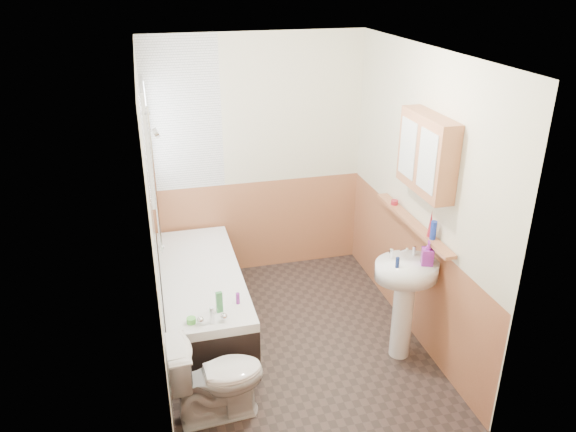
{
  "coord_description": "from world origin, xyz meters",
  "views": [
    {
      "loc": [
        -1.06,
        -3.98,
        3.07
      ],
      "look_at": [
        0.0,
        0.15,
        1.15
      ],
      "focal_mm": 35.0,
      "sensor_mm": 36.0,
      "label": 1
    }
  ],
  "objects_px": {
    "bathtub": "(203,297)",
    "pine_shelf": "(413,223)",
    "sink": "(405,290)",
    "medicine_cabinet": "(427,154)",
    "toilet": "(217,377)"
  },
  "relations": [
    {
      "from": "toilet",
      "to": "pine_shelf",
      "type": "relative_size",
      "value": 0.53
    },
    {
      "from": "sink",
      "to": "medicine_cabinet",
      "type": "bearing_deg",
      "value": 55.39
    },
    {
      "from": "bathtub",
      "to": "sink",
      "type": "height_order",
      "value": "sink"
    },
    {
      "from": "bathtub",
      "to": "sink",
      "type": "bearing_deg",
      "value": -28.66
    },
    {
      "from": "pine_shelf",
      "to": "medicine_cabinet",
      "type": "relative_size",
      "value": 1.92
    },
    {
      "from": "bathtub",
      "to": "toilet",
      "type": "height_order",
      "value": "bathtub"
    },
    {
      "from": "bathtub",
      "to": "medicine_cabinet",
      "type": "bearing_deg",
      "value": -21.07
    },
    {
      "from": "toilet",
      "to": "pine_shelf",
      "type": "xyz_separation_m",
      "value": [
        1.8,
        0.68,
        0.72
      ]
    },
    {
      "from": "toilet",
      "to": "medicine_cabinet",
      "type": "relative_size",
      "value": 1.02
    },
    {
      "from": "toilet",
      "to": "sink",
      "type": "bearing_deg",
      "value": -82.37
    },
    {
      "from": "bathtub",
      "to": "toilet",
      "type": "relative_size",
      "value": 2.6
    },
    {
      "from": "sink",
      "to": "medicine_cabinet",
      "type": "xyz_separation_m",
      "value": [
        0.17,
        0.19,
        1.09
      ]
    },
    {
      "from": "toilet",
      "to": "sink",
      "type": "xyz_separation_m",
      "value": [
        1.6,
        0.32,
        0.3
      ]
    },
    {
      "from": "bathtub",
      "to": "pine_shelf",
      "type": "bearing_deg",
      "value": -15.85
    },
    {
      "from": "bathtub",
      "to": "pine_shelf",
      "type": "height_order",
      "value": "pine_shelf"
    }
  ]
}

